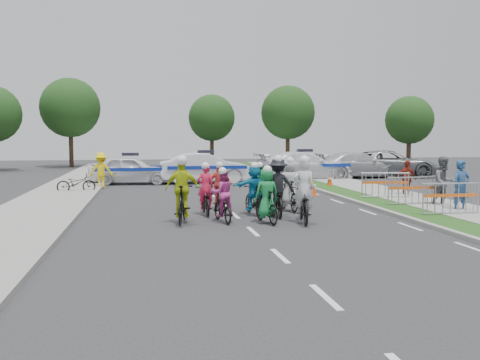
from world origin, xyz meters
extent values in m
plane|color=#28282B|center=(0.00, 0.00, 0.00)|extent=(90.00, 90.00, 0.00)
cube|color=gray|center=(5.10, 5.00, 0.06)|extent=(0.20, 60.00, 0.12)
cube|color=#223F14|center=(5.80, 5.00, 0.06)|extent=(1.20, 60.00, 0.11)
cube|color=gray|center=(7.60, 5.00, 0.07)|extent=(2.40, 60.00, 0.13)
cube|color=gray|center=(-6.50, 5.00, 0.07)|extent=(3.00, 60.00, 0.13)
imported|color=black|center=(1.79, 1.25, 0.52)|extent=(1.05, 2.08, 1.05)
imported|color=silver|center=(1.79, 1.20, 1.05)|extent=(0.70, 0.53, 1.74)
sphere|color=white|center=(1.79, 1.15, 1.88)|extent=(0.30, 0.30, 0.30)
imported|color=black|center=(0.67, 1.34, 0.50)|extent=(0.76, 1.71, 0.99)
imported|color=#17833E|center=(0.67, 1.29, 0.92)|extent=(0.80, 0.60, 1.49)
sphere|color=white|center=(0.67, 1.24, 1.61)|extent=(0.26, 0.26, 0.26)
imported|color=black|center=(-0.59, 1.79, 0.43)|extent=(0.82, 1.71, 0.86)
imported|color=#C73793|center=(-0.59, 1.74, 0.90)|extent=(0.77, 0.64, 1.43)
sphere|color=white|center=(-0.59, 1.69, 1.55)|extent=(0.25, 0.25, 0.25)
imported|color=black|center=(-1.80, 1.80, 0.58)|extent=(0.86, 2.00, 1.16)
imported|color=#BFD516|center=(-1.80, 1.75, 1.05)|extent=(1.08, 0.59, 1.74)
sphere|color=white|center=(-1.80, 1.70, 1.88)|extent=(0.30, 0.30, 0.30)
imported|color=black|center=(1.34, 2.66, 0.51)|extent=(0.91, 2.02, 1.03)
imported|color=black|center=(1.34, 2.61, 1.03)|extent=(1.17, 0.76, 1.71)
sphere|color=white|center=(1.34, 2.56, 1.84)|extent=(0.30, 0.30, 0.30)
imported|color=black|center=(0.64, 3.04, 0.50)|extent=(0.71, 1.72, 1.00)
imported|color=#1888B9|center=(0.64, 2.99, 0.93)|extent=(1.44, 0.65, 1.50)
sphere|color=white|center=(0.64, 2.94, 1.62)|extent=(0.26, 0.26, 0.26)
imported|color=black|center=(-0.94, 3.35, 0.45)|extent=(0.61, 1.72, 0.90)
imported|color=#E71C46|center=(-0.94, 3.30, 0.93)|extent=(0.55, 0.36, 1.50)
sphere|color=white|center=(-0.94, 3.25, 1.62)|extent=(0.26, 0.26, 0.26)
imported|color=black|center=(2.02, 3.76, 0.54)|extent=(0.65, 1.83, 1.08)
imported|color=silver|center=(2.02, 3.71, 0.99)|extent=(0.83, 0.57, 1.61)
sphere|color=white|center=(2.02, 3.66, 1.74)|extent=(0.28, 0.28, 0.28)
imported|color=black|center=(1.11, 4.46, 0.43)|extent=(0.73, 1.70, 0.87)
imported|color=#167B42|center=(1.11, 4.41, 0.90)|extent=(0.75, 0.61, 1.44)
sphere|color=white|center=(1.11, 4.36, 1.56)|extent=(0.25, 0.25, 0.25)
imported|color=black|center=(-0.32, 4.45, 0.49)|extent=(0.50, 1.64, 0.98)
imported|color=#E74740|center=(-0.32, 4.40, 0.91)|extent=(0.87, 0.38, 1.46)
sphere|color=white|center=(-0.32, 4.35, 1.58)|extent=(0.25, 0.25, 0.25)
imported|color=white|center=(-3.69, 15.22, 0.77)|extent=(4.58, 2.05, 1.53)
imported|color=white|center=(0.37, 15.13, 0.83)|extent=(5.04, 1.82, 1.65)
imported|color=white|center=(6.30, 16.05, 0.83)|extent=(5.97, 2.97, 1.67)
imported|color=#BCBCC1|center=(10.13, 17.24, 0.78)|extent=(5.53, 2.51, 1.57)
imported|color=slate|center=(12.30, 17.49, 0.84)|extent=(6.44, 3.84, 1.68)
imported|color=navy|center=(7.66, 2.32, 0.90)|extent=(0.71, 0.52, 1.79)
imported|color=#58585D|center=(7.74, 3.52, 0.93)|extent=(0.96, 0.78, 1.86)
imported|color=maroon|center=(8.06, 6.97, 0.79)|extent=(0.96, 0.48, 1.57)
imported|color=yellow|center=(-5.07, 13.14, 0.88)|extent=(1.16, 0.68, 1.77)
cube|color=#F24C0C|center=(4.26, 8.08, 0.01)|extent=(0.40, 0.40, 0.03)
cone|color=#F24C0C|center=(4.26, 8.08, 0.35)|extent=(0.36, 0.36, 0.70)
cylinder|color=silver|center=(4.26, 8.08, 0.45)|extent=(0.29, 0.29, 0.08)
cube|color=#F24C0C|center=(6.25, 11.52, 0.01)|extent=(0.40, 0.40, 0.03)
cone|color=#F24C0C|center=(6.25, 11.52, 0.35)|extent=(0.36, 0.36, 0.70)
cylinder|color=silver|center=(6.25, 11.52, 0.45)|extent=(0.29, 0.29, 0.08)
imported|color=black|center=(-6.02, 11.08, 0.45)|extent=(1.75, 0.73, 0.90)
cylinder|color=#382619|center=(9.00, 30.00, 1.62)|extent=(0.36, 0.36, 3.25)
sphere|color=#123916|center=(9.00, 30.00, 4.55)|extent=(4.55, 4.55, 4.55)
cylinder|color=#382619|center=(18.00, 26.00, 1.38)|extent=(0.36, 0.36, 2.75)
sphere|color=#123916|center=(18.00, 26.00, 3.85)|extent=(3.85, 3.85, 3.85)
cylinder|color=#382619|center=(-9.00, 32.00, 1.75)|extent=(0.36, 0.36, 3.50)
sphere|color=#123916|center=(-9.00, 32.00, 4.90)|extent=(4.90, 4.90, 4.90)
cylinder|color=#382619|center=(3.00, 34.00, 1.50)|extent=(0.36, 0.36, 3.00)
sphere|color=#123916|center=(3.00, 34.00, 4.20)|extent=(4.20, 4.20, 4.20)
camera|label=1|loc=(-2.82, -14.11, 2.62)|focal=40.00mm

